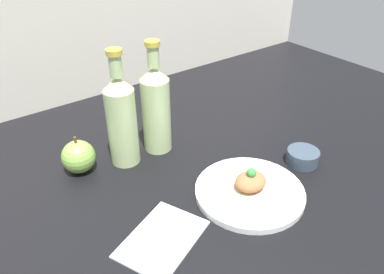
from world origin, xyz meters
The scene contains 8 objects.
ground_plane centered at (0.00, 0.00, -2.00)cm, with size 180.00×110.00×4.00cm, color black.
plate centered at (-0.59, -15.49, 0.93)cm, with size 24.52×24.52×1.75cm.
plated_food centered at (-0.59, -15.49, 3.17)cm, with size 13.61×13.61×5.76cm.
cider_bottle_left centered at (-16.47, 12.83, 12.12)cm, with size 7.24×7.24×29.17cm.
cider_bottle_right centered at (-6.82, 12.83, 12.12)cm, with size 7.24×7.24×29.17cm.
apple centered at (-27.37, 15.71, 4.04)cm, with size 8.07×8.07×9.61cm.
napkin centered at (-23.55, -14.93, 0.40)cm, with size 20.67×17.98×0.80cm.
dipping_bowl centered at (18.45, -14.71, 1.79)cm, with size 7.95×7.95×3.58cm.
Camera 1 is at (-49.40, -59.14, 56.02)cm, focal length 35.00 mm.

